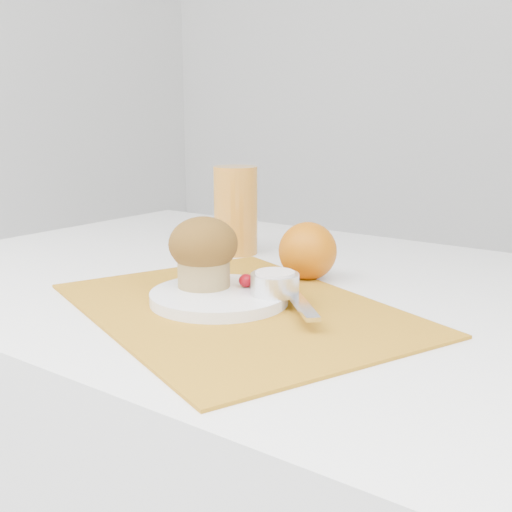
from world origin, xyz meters
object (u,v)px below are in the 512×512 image
Objects in this scene: plate at (219,297)px; muffin at (203,250)px; table at (272,507)px; orange at (308,251)px; juice_glass at (236,210)px.

muffin is (-0.03, 0.01, 0.06)m from plate.
muffin reaches higher than table.
orange reaches higher than table.
plate is 0.31m from juice_glass.
orange is at bearing 82.13° from plate.
plate is 0.18m from orange.
juice_glass is (-0.19, 0.08, 0.03)m from orange.
juice_glass is (-0.17, 0.25, 0.06)m from plate.
table is at bearing -35.63° from juice_glass.
plate is 0.06m from muffin.
juice_glass is at bearing 158.21° from orange.
juice_glass is at bearing 123.99° from plate.
orange is 0.21m from juice_glass.
orange is (0.03, 0.04, 0.42)m from table.
table is 7.94× the size of juice_glass.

